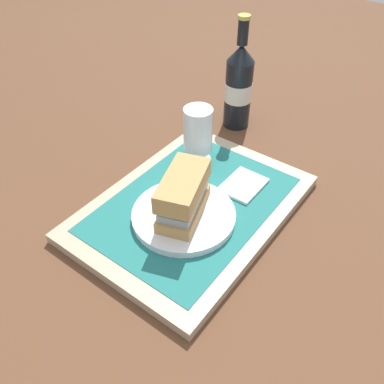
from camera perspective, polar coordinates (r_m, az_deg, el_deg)
The scene contains 8 objects.
ground_plane at distance 0.80m, azimuth 0.00°, elevation -2.68°, with size 3.00×3.00×0.00m, color brown.
tray at distance 0.79m, azimuth 0.00°, elevation -2.17°, with size 0.44×0.32×0.02m, color tan.
placemat at distance 0.78m, azimuth 0.00°, elevation -1.61°, with size 0.38×0.27×0.00m, color #1E6B66.
plate at distance 0.75m, azimuth -1.17°, elevation -3.26°, with size 0.19×0.19×0.01m, color white.
sandwich at distance 0.72m, azimuth -1.14°, elevation -0.24°, with size 0.14×0.10×0.08m.
beer_glass at distance 0.85m, azimuth 0.84°, elevation 8.33°, with size 0.06×0.06×0.12m.
napkin_folded at distance 0.82m, azimuth 7.15°, elevation 0.99°, with size 0.09×0.07×0.01m, color white.
beer_bottle at distance 1.00m, azimuth 6.51°, elevation 14.47°, with size 0.07×0.07×0.27m.
Camera 1 is at (-0.46, -0.34, 0.56)m, focal length 38.31 mm.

